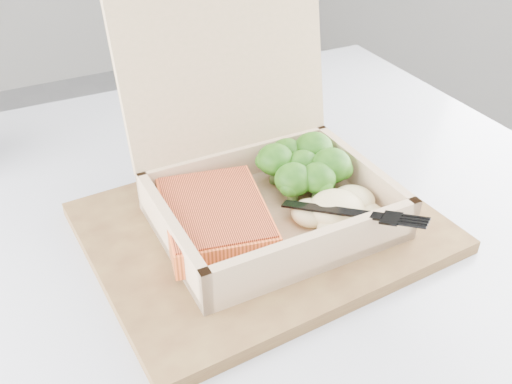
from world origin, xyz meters
TOP-DOWN VIEW (x-y plane):
  - cafe_table at (0.49, -0.36)m, footprint 0.89×0.89m
  - serving_tray at (0.52, -0.34)m, footprint 0.36×0.29m
  - takeout_container at (0.53, -0.31)m, footprint 0.23×0.22m
  - salmon_fillet at (0.46, -0.34)m, footprint 0.12×0.15m
  - broccoli_pile at (0.58, -0.32)m, footprint 0.11×0.11m
  - mashed_potatoes at (0.58, -0.39)m, footprint 0.09×0.08m
  - plastic_fork at (0.55, -0.38)m, footprint 0.10×0.13m
  - receipt at (0.50, -0.15)m, footprint 0.07×0.13m

SIDE VIEW (x-z plane):
  - cafe_table at x=0.49m, z-range 0.18..0.94m
  - receipt at x=0.50m, z-range 0.76..0.76m
  - serving_tray at x=0.52m, z-range 0.76..0.77m
  - salmon_fillet at x=0.46m, z-range 0.78..0.81m
  - mashed_potatoes at x=0.58m, z-range 0.78..0.81m
  - broccoli_pile at x=0.58m, z-range 0.78..0.82m
  - plastic_fork at x=0.55m, z-range 0.80..0.82m
  - takeout_container at x=0.53m, z-range 0.72..0.93m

